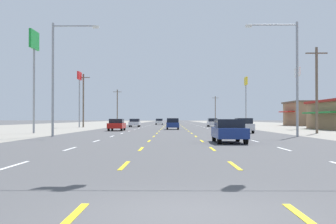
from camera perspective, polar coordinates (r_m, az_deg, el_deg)
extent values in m
plane|color=#4C4C4F|center=(72.82, 0.70, -2.04)|extent=(572.00, 572.00, 0.00)
cube|color=gray|center=(76.83, -18.11, -1.94)|extent=(28.00, 440.00, 0.01)
cube|color=gray|center=(76.98, 19.46, -1.93)|extent=(28.00, 440.00, 0.01)
cube|color=white|center=(14.76, -19.48, -6.61)|extent=(0.14, 2.60, 0.01)
cube|color=white|center=(21.93, -12.75, -4.74)|extent=(0.14, 2.60, 0.01)
cube|color=white|center=(29.27, -9.37, -3.77)|extent=(0.14, 2.60, 0.01)
cube|color=white|center=(36.68, -7.36, -3.19)|extent=(0.14, 2.60, 0.01)
cube|color=white|center=(44.11, -6.02, -2.80)|extent=(0.14, 2.60, 0.01)
cube|color=white|center=(51.57, -5.07, -2.52)|extent=(0.14, 2.60, 0.01)
cube|color=white|center=(59.03, -4.36, -2.31)|extent=(0.14, 2.60, 0.01)
cube|color=white|center=(66.51, -3.81, -2.15)|extent=(0.14, 2.60, 0.01)
cube|color=white|center=(73.99, -3.38, -2.02)|extent=(0.14, 2.60, 0.01)
cube|color=white|center=(81.47, -3.02, -1.91)|extent=(0.14, 2.60, 0.01)
cube|color=white|center=(88.95, -2.72, -1.83)|extent=(0.14, 2.60, 0.01)
cube|color=white|center=(96.44, -2.47, -1.75)|extent=(0.14, 2.60, 0.01)
cube|color=white|center=(103.93, -2.25, -1.69)|extent=(0.14, 2.60, 0.01)
cube|color=white|center=(111.42, -2.07, -1.63)|extent=(0.14, 2.60, 0.01)
cube|color=white|center=(118.92, -1.91, -1.58)|extent=(0.14, 2.60, 0.01)
cube|color=white|center=(126.41, -1.76, -1.54)|extent=(0.14, 2.60, 0.01)
cube|color=white|center=(133.90, -1.63, -1.50)|extent=(0.14, 2.60, 0.01)
cube|color=white|center=(141.40, -1.52, -1.47)|extent=(0.14, 2.60, 0.01)
cube|color=white|center=(148.89, -1.42, -1.44)|extent=(0.14, 2.60, 0.01)
cube|color=white|center=(156.39, -1.33, -1.41)|extent=(0.14, 2.60, 0.01)
cube|color=white|center=(163.88, -1.24, -1.39)|extent=(0.14, 2.60, 0.01)
cube|color=white|center=(171.38, -1.17, -1.36)|extent=(0.14, 2.60, 0.01)
cube|color=white|center=(178.88, -1.10, -1.34)|extent=(0.14, 2.60, 0.01)
cube|color=white|center=(186.37, -1.03, -1.32)|extent=(0.14, 2.60, 0.01)
cube|color=white|center=(193.87, -0.97, -1.31)|extent=(0.14, 2.60, 0.01)
cube|color=white|center=(201.37, -0.92, -1.29)|extent=(0.14, 2.60, 0.01)
cube|color=white|center=(208.87, -0.86, -1.28)|extent=(0.14, 2.60, 0.01)
cube|color=white|center=(216.36, -0.82, -1.26)|extent=(0.14, 2.60, 0.01)
cube|color=white|center=(223.86, -0.77, -1.25)|extent=(0.14, 2.60, 0.01)
cube|color=yellow|center=(6.65, -13.04, -13.79)|extent=(0.14, 2.60, 0.01)
cube|color=yellow|center=(13.96, -5.76, -6.99)|extent=(0.14, 2.60, 0.01)
cube|color=yellow|center=(21.41, -3.56, -4.86)|extent=(0.14, 2.60, 0.01)
cube|color=yellow|center=(28.88, -2.50, -3.82)|extent=(0.14, 2.60, 0.01)
cube|color=yellow|center=(36.36, -1.88, -3.21)|extent=(0.14, 2.60, 0.01)
cube|color=yellow|center=(43.85, -1.47, -2.81)|extent=(0.14, 2.60, 0.01)
cube|color=yellow|center=(51.34, -1.18, -2.53)|extent=(0.14, 2.60, 0.01)
cube|color=yellow|center=(58.84, -0.96, -2.32)|extent=(0.14, 2.60, 0.01)
cube|color=yellow|center=(66.33, -0.80, -2.15)|extent=(0.14, 2.60, 0.01)
cube|color=yellow|center=(73.83, -0.66, -2.02)|extent=(0.14, 2.60, 0.01)
cube|color=yellow|center=(81.33, -0.56, -1.92)|extent=(0.14, 2.60, 0.01)
cube|color=yellow|center=(88.83, -0.47, -1.83)|extent=(0.14, 2.60, 0.01)
cube|color=yellow|center=(96.32, -0.39, -1.75)|extent=(0.14, 2.60, 0.01)
cube|color=yellow|center=(103.82, -0.32, -1.69)|extent=(0.14, 2.60, 0.01)
cube|color=yellow|center=(111.32, -0.27, -1.63)|extent=(0.14, 2.60, 0.01)
cube|color=yellow|center=(118.82, -0.22, -1.59)|extent=(0.14, 2.60, 0.01)
cube|color=yellow|center=(126.32, -0.18, -1.54)|extent=(0.14, 2.60, 0.01)
cube|color=yellow|center=(133.82, -0.14, -1.50)|extent=(0.14, 2.60, 0.01)
cube|color=yellow|center=(141.32, -0.10, -1.47)|extent=(0.14, 2.60, 0.01)
cube|color=yellow|center=(148.82, -0.07, -1.44)|extent=(0.14, 2.60, 0.01)
cube|color=yellow|center=(156.32, -0.04, -1.41)|extent=(0.14, 2.60, 0.01)
cube|color=yellow|center=(163.81, -0.02, -1.39)|extent=(0.14, 2.60, 0.01)
cube|color=yellow|center=(171.31, 0.01, -1.37)|extent=(0.14, 2.60, 0.01)
cube|color=yellow|center=(178.81, 0.03, -1.34)|extent=(0.14, 2.60, 0.01)
cube|color=yellow|center=(186.31, 0.05, -1.32)|extent=(0.14, 2.60, 0.01)
cube|color=yellow|center=(193.81, 0.06, -1.31)|extent=(0.14, 2.60, 0.01)
cube|color=yellow|center=(201.31, 0.08, -1.29)|extent=(0.14, 2.60, 0.01)
cube|color=yellow|center=(208.81, 0.10, -1.28)|extent=(0.14, 2.60, 0.01)
cube|color=yellow|center=(216.31, 0.11, -1.26)|extent=(0.14, 2.60, 0.01)
cube|color=yellow|center=(223.81, 0.12, -1.25)|extent=(0.14, 2.60, 0.01)
cube|color=yellow|center=(6.77, 18.08, -13.53)|extent=(0.14, 2.60, 0.01)
cube|color=yellow|center=(14.02, 8.72, -6.96)|extent=(0.14, 2.60, 0.01)
cube|color=yellow|center=(21.45, 5.85, -4.85)|extent=(0.14, 2.60, 0.01)
cube|color=yellow|center=(28.91, 4.46, -3.82)|extent=(0.14, 2.60, 0.01)
cube|color=yellow|center=(36.39, 3.65, -3.21)|extent=(0.14, 2.60, 0.01)
cube|color=yellow|center=(43.87, 3.11, -2.81)|extent=(0.14, 2.60, 0.01)
cube|color=yellow|center=(51.36, 2.73, -2.53)|extent=(0.14, 2.60, 0.01)
cube|color=yellow|center=(58.85, 2.45, -2.32)|extent=(0.14, 2.60, 0.01)
cube|color=yellow|center=(66.35, 2.23, -2.15)|extent=(0.14, 2.60, 0.01)
cube|color=yellow|center=(73.84, 2.05, -2.02)|extent=(0.14, 2.60, 0.01)
cube|color=yellow|center=(81.34, 1.91, -1.92)|extent=(0.14, 2.60, 0.01)
cube|color=yellow|center=(88.84, 1.79, -1.83)|extent=(0.14, 2.60, 0.01)
cube|color=yellow|center=(96.33, 1.69, -1.75)|extent=(0.14, 2.60, 0.01)
cube|color=yellow|center=(103.83, 1.61, -1.69)|extent=(0.14, 2.60, 0.01)
cube|color=yellow|center=(111.33, 1.53, -1.63)|extent=(0.14, 2.60, 0.01)
cube|color=yellow|center=(118.83, 1.47, -1.58)|extent=(0.14, 2.60, 0.01)
cube|color=yellow|center=(126.33, 1.41, -1.54)|extent=(0.14, 2.60, 0.01)
cube|color=yellow|center=(133.82, 1.36, -1.50)|extent=(0.14, 2.60, 0.01)
cube|color=yellow|center=(141.32, 1.32, -1.47)|extent=(0.14, 2.60, 0.01)
cube|color=yellow|center=(148.82, 1.28, -1.44)|extent=(0.14, 2.60, 0.01)
cube|color=yellow|center=(156.32, 1.24, -1.41)|extent=(0.14, 2.60, 0.01)
cube|color=yellow|center=(163.82, 1.21, -1.39)|extent=(0.14, 2.60, 0.01)
cube|color=yellow|center=(171.32, 1.18, -1.36)|extent=(0.14, 2.60, 0.01)
cube|color=yellow|center=(178.82, 1.15, -1.34)|extent=(0.14, 2.60, 0.01)
cube|color=yellow|center=(186.32, 1.12, -1.32)|extent=(0.14, 2.60, 0.01)
cube|color=yellow|center=(193.82, 1.10, -1.31)|extent=(0.14, 2.60, 0.01)
cube|color=yellow|center=(201.32, 1.08, -1.29)|extent=(0.14, 2.60, 0.01)
cube|color=yellow|center=(208.82, 1.06, -1.28)|extent=(0.14, 2.60, 0.01)
cube|color=yellow|center=(216.31, 1.04, -1.26)|extent=(0.14, 2.60, 0.01)
cube|color=yellow|center=(223.81, 1.02, -1.25)|extent=(0.14, 2.60, 0.01)
cube|color=white|center=(22.05, 14.97, -4.71)|extent=(0.14, 2.60, 0.01)
cube|color=white|center=(29.36, 11.31, -3.76)|extent=(0.14, 2.60, 0.01)
cube|color=white|center=(36.74, 9.11, -3.18)|extent=(0.14, 2.60, 0.01)
cube|color=white|center=(44.17, 7.66, -2.79)|extent=(0.14, 2.60, 0.01)
cube|color=white|center=(51.61, 6.62, -2.52)|extent=(0.14, 2.60, 0.01)
cube|color=white|center=(59.07, 5.85, -2.31)|extent=(0.14, 2.60, 0.01)
cube|color=white|center=(66.54, 5.24, -2.15)|extent=(0.14, 2.60, 0.01)
cube|color=white|center=(74.02, 4.77, -2.02)|extent=(0.14, 2.60, 0.01)
cube|color=white|center=(81.50, 4.37, -1.91)|extent=(0.14, 2.60, 0.01)
cube|color=white|center=(88.98, 4.05, -1.82)|extent=(0.14, 2.60, 0.01)
cube|color=white|center=(96.47, 3.77, -1.75)|extent=(0.14, 2.60, 0.01)
cube|color=white|center=(103.96, 3.54, -1.69)|extent=(0.14, 2.60, 0.01)
cube|color=white|center=(111.45, 3.33, -1.63)|extent=(0.14, 2.60, 0.01)
cube|color=white|center=(118.94, 3.16, -1.58)|extent=(0.14, 2.60, 0.01)
cube|color=white|center=(126.43, 3.00, -1.54)|extent=(0.14, 2.60, 0.01)
cube|color=white|center=(133.92, 2.86, -1.50)|extent=(0.14, 2.60, 0.01)
cube|color=white|center=(141.42, 2.74, -1.47)|extent=(0.14, 2.60, 0.01)
cube|color=white|center=(148.91, 2.62, -1.44)|extent=(0.14, 2.60, 0.01)
cube|color=white|center=(156.40, 2.52, -1.41)|extent=(0.14, 2.60, 0.01)
cube|color=white|center=(163.90, 2.43, -1.39)|extent=(0.14, 2.60, 0.01)
cube|color=white|center=(171.40, 2.35, -1.36)|extent=(0.14, 2.60, 0.01)
cube|color=white|center=(178.89, 2.27, -1.34)|extent=(0.14, 2.60, 0.01)
cube|color=white|center=(186.39, 2.20, -1.32)|extent=(0.14, 2.60, 0.01)
cube|color=white|center=(193.88, 2.13, -1.31)|extent=(0.14, 2.60, 0.01)
cube|color=white|center=(201.38, 2.07, -1.29)|extent=(0.14, 2.60, 0.01)
cube|color=white|center=(208.88, 2.02, -1.27)|extent=(0.14, 2.60, 0.01)
cube|color=white|center=(216.38, 1.96, -1.26)|extent=(0.14, 2.60, 0.01)
cube|color=white|center=(223.87, 1.92, -1.25)|extent=(0.14, 2.60, 0.01)
cube|color=navy|center=(27.05, 8.01, -2.69)|extent=(1.80, 4.50, 0.62)
cube|color=black|center=(26.94, 8.03, -1.49)|extent=(1.62, 2.10, 0.52)
cylinder|color=black|center=(28.51, 6.06, -3.23)|extent=(0.22, 0.64, 0.64)
cylinder|color=black|center=(28.70, 9.13, -3.20)|extent=(0.22, 0.64, 0.64)
cylinder|color=black|center=(25.43, 6.74, -3.51)|extent=(0.22, 0.64, 0.64)
cylinder|color=black|center=(25.64, 10.17, -3.48)|extent=(0.22, 0.64, 0.64)
cube|color=silver|center=(45.81, 9.85, -1.94)|extent=(1.72, 3.90, 0.66)
cube|color=black|center=(45.56, 9.90, -1.16)|extent=(1.58, 1.90, 0.58)
cylinder|color=black|center=(47.09, 8.69, -2.31)|extent=(0.20, 0.60, 0.60)
cylinder|color=black|center=(47.32, 10.46, -2.30)|extent=(0.20, 0.60, 0.60)
cylinder|color=black|center=(44.32, 9.20, -2.40)|extent=(0.20, 0.60, 0.60)
cylinder|color=black|center=(44.57, 11.09, -2.39)|extent=(0.20, 0.60, 0.60)
cube|color=red|center=(53.64, -6.74, -1.79)|extent=(1.80, 4.50, 0.62)
cube|color=black|center=(53.54, -6.75, -1.18)|extent=(1.62, 2.10, 0.52)
cylinder|color=black|center=(55.29, -7.33, -2.08)|extent=(0.22, 0.64, 0.64)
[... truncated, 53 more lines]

